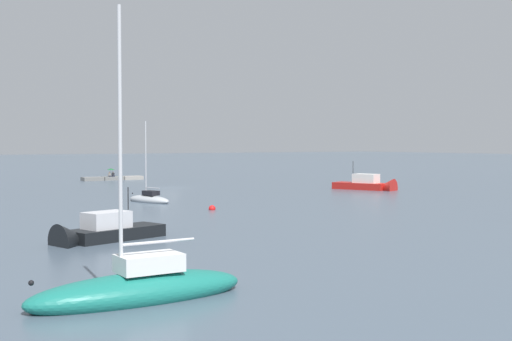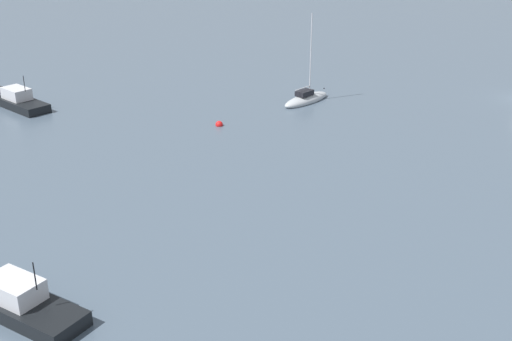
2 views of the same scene
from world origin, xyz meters
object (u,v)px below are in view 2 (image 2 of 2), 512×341
Objects in this scene: sailboat_grey_mid at (306,99)px; mooring_buoy_near at (219,125)px; motorboat_black_far at (10,301)px; motorboat_black_mid at (15,101)px.

mooring_buoy_near is at bearing -96.09° from sailboat_grey_mid.
motorboat_black_mid is at bearing 50.38° from motorboat_black_far.
sailboat_grey_mid is 1.16× the size of motorboat_black_far.
motorboat_black_far is (-18.27, 28.99, 0.12)m from sailboat_grey_mid.
sailboat_grey_mid is 13.56× the size of mooring_buoy_near.
mooring_buoy_near is (-1.57, 9.50, -0.17)m from sailboat_grey_mid.
sailboat_grey_mid reaches higher than motorboat_black_mid.
sailboat_grey_mid is 34.27m from motorboat_black_far.
mooring_buoy_near is (16.70, -19.49, -0.29)m from motorboat_black_far.
motorboat_black_mid reaches higher than motorboat_black_far.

